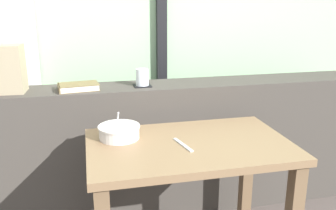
{
  "coord_description": "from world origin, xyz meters",
  "views": [
    {
      "loc": [
        -0.35,
        -1.53,
        1.33
      ],
      "look_at": [
        0.1,
        0.43,
        0.74
      ],
      "focal_mm": 38.66,
      "sensor_mm": 36.0,
      "label": 1
    }
  ],
  "objects_px": {
    "juice_glass": "(142,78)",
    "fork_utensil": "(183,145)",
    "coaster_square": "(142,86)",
    "breakfast_table": "(189,168)",
    "soup_bowl": "(119,132)",
    "closed_book": "(78,87)"
  },
  "relations": [
    {
      "from": "juice_glass",
      "to": "fork_utensil",
      "type": "relative_size",
      "value": 0.57
    },
    {
      "from": "coaster_square",
      "to": "fork_utensil",
      "type": "bearing_deg",
      "value": -80.8
    },
    {
      "from": "breakfast_table",
      "to": "fork_utensil",
      "type": "bearing_deg",
      "value": -148.44
    },
    {
      "from": "juice_glass",
      "to": "soup_bowl",
      "type": "height_order",
      "value": "juice_glass"
    },
    {
      "from": "breakfast_table",
      "to": "juice_glass",
      "type": "bearing_deg",
      "value": 103.32
    },
    {
      "from": "breakfast_table",
      "to": "juice_glass",
      "type": "xyz_separation_m",
      "value": [
        -0.13,
        0.55,
        0.33
      ]
    },
    {
      "from": "juice_glass",
      "to": "soup_bowl",
      "type": "distance_m",
      "value": 0.49
    },
    {
      "from": "juice_glass",
      "to": "fork_utensil",
      "type": "xyz_separation_m",
      "value": [
        0.09,
        -0.58,
        -0.2
      ]
    },
    {
      "from": "breakfast_table",
      "to": "closed_book",
      "type": "bearing_deg",
      "value": 132.72
    },
    {
      "from": "fork_utensil",
      "to": "closed_book",
      "type": "bearing_deg",
      "value": 116.55
    },
    {
      "from": "breakfast_table",
      "to": "soup_bowl",
      "type": "distance_m",
      "value": 0.38
    },
    {
      "from": "juice_glass",
      "to": "closed_book",
      "type": "distance_m",
      "value": 0.37
    },
    {
      "from": "coaster_square",
      "to": "closed_book",
      "type": "bearing_deg",
      "value": -177.98
    },
    {
      "from": "coaster_square",
      "to": "soup_bowl",
      "type": "distance_m",
      "value": 0.47
    },
    {
      "from": "juice_glass",
      "to": "closed_book",
      "type": "bearing_deg",
      "value": -177.98
    },
    {
      "from": "closed_book",
      "to": "fork_utensil",
      "type": "xyz_separation_m",
      "value": [
        0.46,
        -0.56,
        -0.17
      ]
    },
    {
      "from": "coaster_square",
      "to": "juice_glass",
      "type": "distance_m",
      "value": 0.05
    },
    {
      "from": "coaster_square",
      "to": "soup_bowl",
      "type": "relative_size",
      "value": 0.5
    },
    {
      "from": "soup_bowl",
      "to": "fork_utensil",
      "type": "distance_m",
      "value": 0.32
    },
    {
      "from": "breakfast_table",
      "to": "coaster_square",
      "type": "relative_size",
      "value": 9.45
    },
    {
      "from": "juice_glass",
      "to": "breakfast_table",
      "type": "bearing_deg",
      "value": -76.68
    },
    {
      "from": "juice_glass",
      "to": "closed_book",
      "type": "relative_size",
      "value": 0.41
    }
  ]
}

